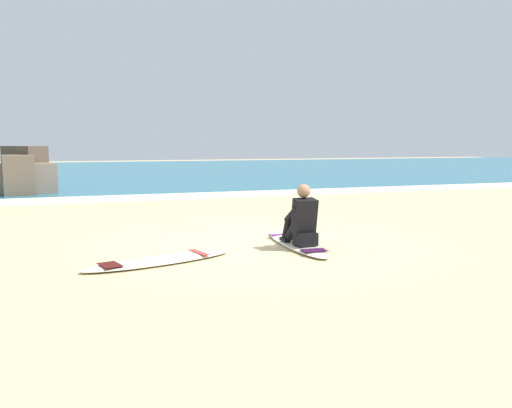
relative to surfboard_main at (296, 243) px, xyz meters
name	(u,v)px	position (x,y,z in m)	size (l,w,h in m)	color
ground_plane	(252,241)	(-0.55, 0.59, -0.04)	(80.00, 80.00, 0.00)	#CCB584
sea	(131,172)	(-0.55, 21.36, 0.01)	(80.00, 28.00, 0.10)	teal
breaking_foam	(176,197)	(-0.55, 7.66, 0.02)	(80.00, 0.90, 0.11)	white
surfboard_main	(296,243)	(0.00, 0.00, 0.00)	(0.64, 2.38, 0.08)	#EFE5C6
surfer_seated	(302,221)	(-0.03, -0.27, 0.40)	(0.40, 0.72, 0.95)	black
surfboard_spare_near	(160,260)	(-2.28, -0.51, 0.00)	(2.26, 1.13, 0.08)	#EFE5C6
rock_outcrop_distant	(9,177)	(-5.30, 10.03, 0.55)	(3.59, 3.02, 1.54)	brown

